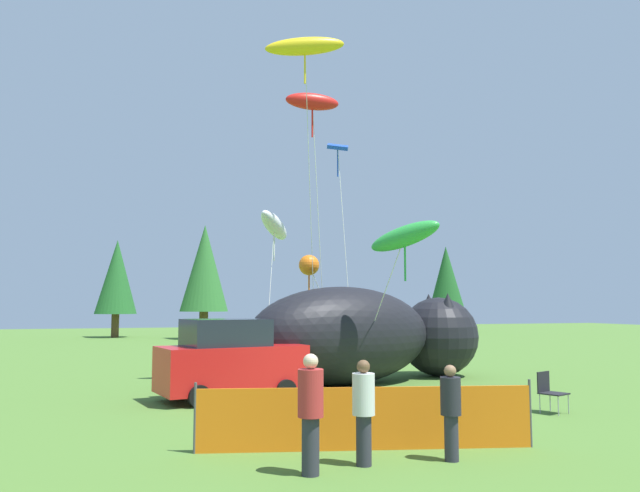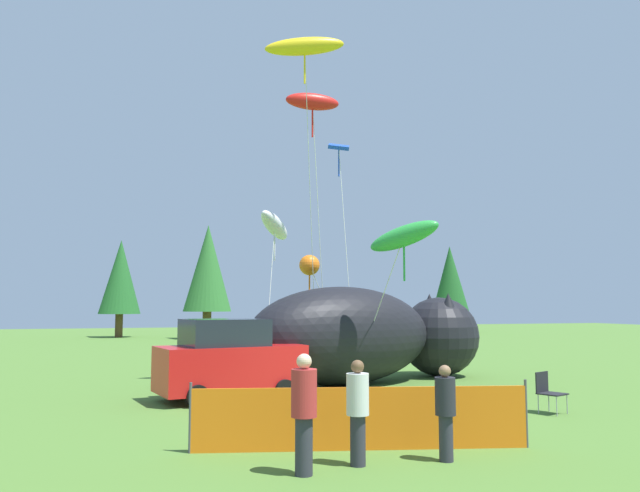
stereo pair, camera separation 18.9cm
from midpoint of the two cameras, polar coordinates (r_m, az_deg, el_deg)
ground_plane at (r=15.74m, az=3.90°, el=-14.88°), size 120.00×120.00×0.00m
parked_car at (r=17.70m, az=-8.00°, el=-10.32°), size 4.21×2.58×2.20m
folding_chair at (r=16.39m, az=20.42°, el=-12.18°), size 0.73×0.73×0.97m
inflatable_cat at (r=21.21m, az=4.54°, el=-8.42°), size 9.42×5.24×3.19m
safety_fence at (r=11.65m, az=4.30°, el=-15.46°), size 5.97×1.47×1.22m
spectator_in_yellow_shirt at (r=9.92m, az=-0.91°, el=-14.63°), size 0.40×0.40×1.84m
spectator_in_black_shirt at (r=10.51m, az=4.00°, el=-14.53°), size 0.37×0.37×1.69m
spectator_in_white_shirt at (r=11.01m, az=11.90°, el=-14.33°), size 0.35×0.35×1.58m
kite_blue_box at (r=27.26m, az=1.96°, el=8.63°), size 1.15×2.56×9.70m
kite_white_ghost at (r=22.94m, az=-3.93°, el=1.84°), size 2.04×3.47×6.09m
kite_green_fish at (r=18.23m, az=7.96°, el=0.85°), size 2.05×3.94×5.23m
kite_yellow_hero at (r=22.17m, az=-1.15°, el=17.68°), size 2.85×3.25×11.85m
kite_red_lizard at (r=22.90m, az=-0.45°, el=12.95°), size 1.99×1.21×10.18m
kite_orange_flower at (r=23.13m, az=-0.72°, el=-1.80°), size 2.39×0.89×4.45m
horizon_tree_east at (r=61.94m, az=11.90°, el=-2.97°), size 3.48×3.48×8.32m
horizon_tree_west at (r=53.15m, az=-17.69°, el=-2.74°), size 3.30×3.30×7.88m
horizon_tree_northeast at (r=49.03m, az=-10.11°, el=-2.04°), size 3.69×3.69×8.81m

